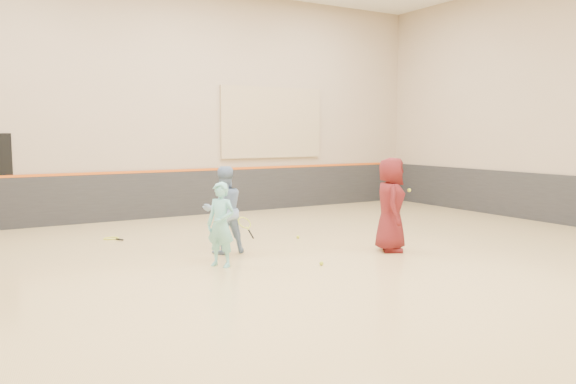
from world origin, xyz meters
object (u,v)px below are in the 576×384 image
girl (221,225)px  spare_racket (111,237)px  young_man (391,205)px  instructor (224,210)px

girl → spare_racket: size_ratio=1.99×
young_man → spare_racket: bearing=82.2°
girl → spare_racket: bearing=163.7°
instructor → young_man: (2.76, -1.42, 0.08)m
spare_racket → young_man: bearing=-42.4°
girl → young_man: bearing=48.7°
instructor → young_man: young_man is taller
spare_racket → instructor: bearing=-59.0°
girl → instructor: bearing=120.7°
young_man → girl: bearing=116.3°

